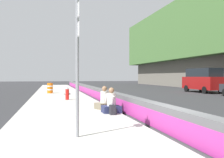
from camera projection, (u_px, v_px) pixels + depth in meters
name	position (u px, v px, depth m)	size (l,w,h in m)	color
ground_plane	(170.00, 135.00, 7.30)	(160.00, 160.00, 0.00)	#2B2B2D
sidewalk_strip	(79.00, 138.00, 6.67)	(80.00, 4.40, 0.14)	#A8A59E
jersey_barrier	(170.00, 121.00, 7.29)	(76.00, 0.45, 0.85)	#545456
route_sign_post	(77.00, 58.00, 6.52)	(0.44, 0.09, 3.60)	gray
fire_hydrant	(67.00, 93.00, 16.87)	(0.26, 0.46, 0.88)	red
seated_person_foreground	(111.00, 105.00, 10.91)	(0.70, 0.80, 1.10)	#23284C
seated_person_middle	(104.00, 102.00, 12.15)	(0.89, 0.97, 1.11)	#706651
backpack	(113.00, 110.00, 10.36)	(0.32, 0.28, 0.40)	#232328
construction_barrel	(50.00, 88.00, 23.33)	(0.54, 0.54, 0.95)	orange
parked_car_fourth	(203.00, 80.00, 26.47)	(5.15, 2.20, 2.56)	maroon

